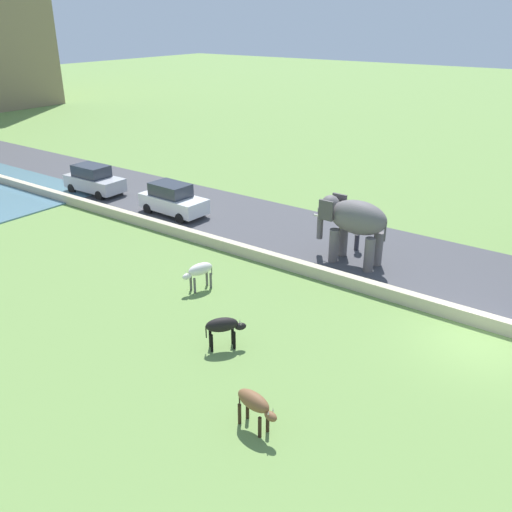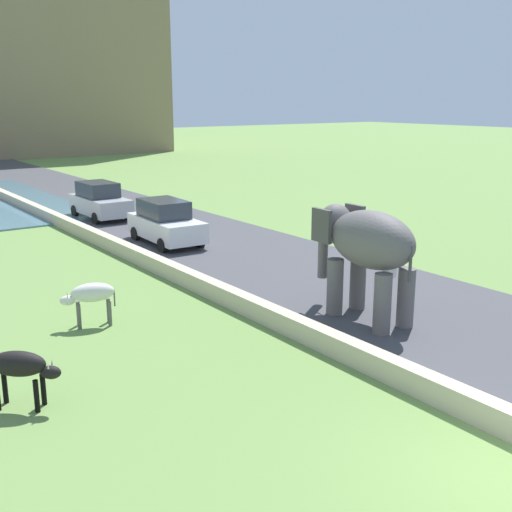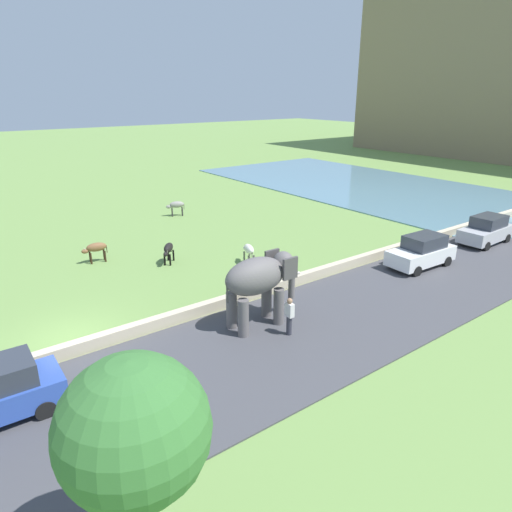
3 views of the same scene
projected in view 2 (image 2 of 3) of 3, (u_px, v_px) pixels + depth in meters
name	position (u px, v px, depth m)	size (l,w,h in m)	color
ground_plane	(511.00, 483.00, 9.71)	(220.00, 220.00, 0.00)	#6B8E47
road_surface	(173.00, 230.00, 28.27)	(7.00, 120.00, 0.06)	#424247
barrier_wall	(112.00, 244.00, 24.49)	(0.40, 110.00, 0.52)	beige
elephant	(365.00, 246.00, 16.38)	(1.46, 3.47, 2.99)	#605B5B
person_beside_elephant	(389.00, 277.00, 17.76)	(0.36, 0.22, 1.63)	#33333D
car_white	(166.00, 223.00, 25.37)	(1.93, 4.07, 1.80)	white
car_silver	(100.00, 201.00, 30.73)	(1.85, 4.03, 1.80)	#B7B7BC
cow_black	(21.00, 367.00, 11.88)	(1.27, 1.16, 1.15)	black
cow_white	(91.00, 295.00, 16.23)	(1.42, 0.75, 1.15)	silver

